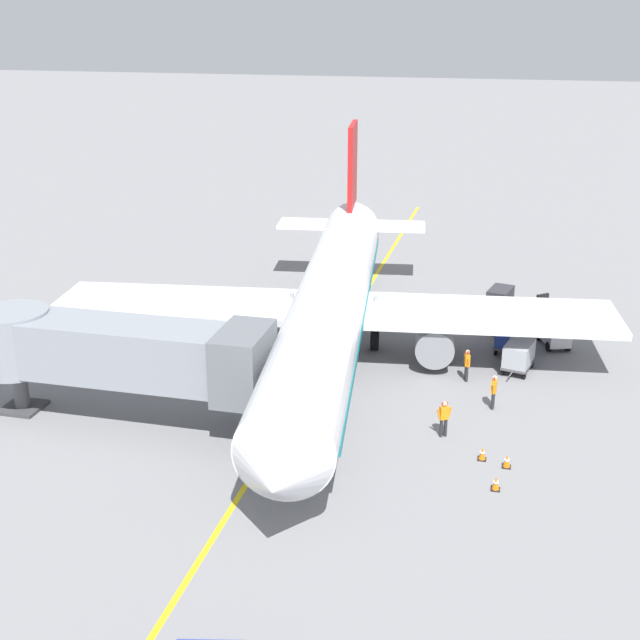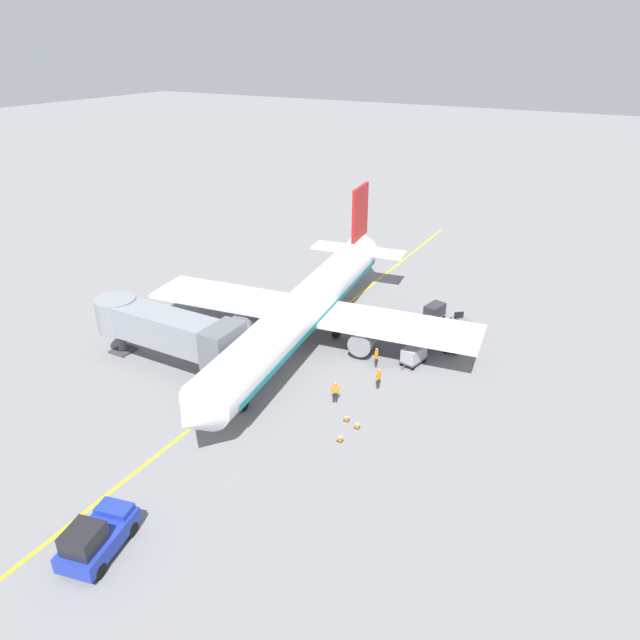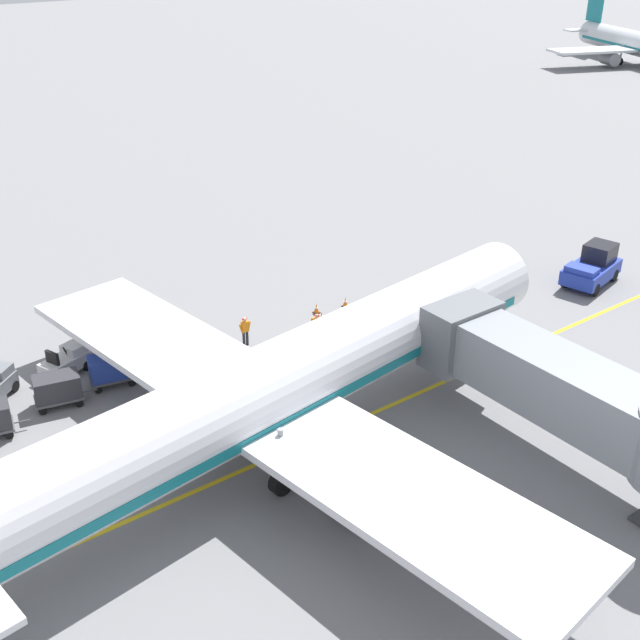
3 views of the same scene
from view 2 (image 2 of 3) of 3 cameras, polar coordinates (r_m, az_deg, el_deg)
ground_plane at (r=50.52m, az=-2.91°, el=-2.88°), size 400.00×400.00×0.00m
gate_lead_in_line at (r=50.52m, az=-2.91°, el=-2.87°), size 0.24×80.00×0.01m
parked_airliner at (r=50.43m, az=-1.47°, el=1.15°), size 30.42×37.32×10.63m
jet_bridge at (r=47.90m, az=-14.90°, el=-0.82°), size 13.73×3.50×4.98m
pushback_tractor at (r=34.02m, az=-21.02°, el=-19.21°), size 3.11×4.78×2.40m
baggage_tug_lead at (r=54.66m, az=13.67°, el=-0.45°), size 2.53×2.68×1.62m
baggage_tug_trailing at (r=51.47m, az=12.66°, el=-2.05°), size 2.00×2.76×1.62m
baggage_cart_front at (r=48.39m, az=9.15°, el=-3.30°), size 1.75×2.98×1.58m
baggage_cart_second_in_train at (r=50.74m, az=9.70°, el=-1.89°), size 1.75×2.98×1.58m
baggage_cart_third_in_train at (r=53.18m, az=10.53°, el=-0.61°), size 1.75×2.98×1.58m
baggage_cart_tail_end at (r=56.35m, az=11.13°, el=0.90°), size 1.75×2.98×1.58m
ground_crew_wing_walker at (r=44.87m, az=5.73°, el=-5.58°), size 0.27×0.73×1.69m
ground_crew_loader at (r=43.02m, az=1.48°, el=-6.95°), size 0.68×0.42×1.69m
ground_crew_marshaller at (r=47.66m, az=5.53°, el=-3.55°), size 0.33×0.72×1.69m
safety_cone_nose_left at (r=39.62m, az=1.97°, el=-11.38°), size 0.36×0.36×0.59m
safety_cone_nose_right at (r=40.84m, az=3.65°, el=-10.13°), size 0.36×0.36×0.59m
safety_cone_wing_tip at (r=41.49m, az=2.61°, el=-9.46°), size 0.36×0.36×0.59m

